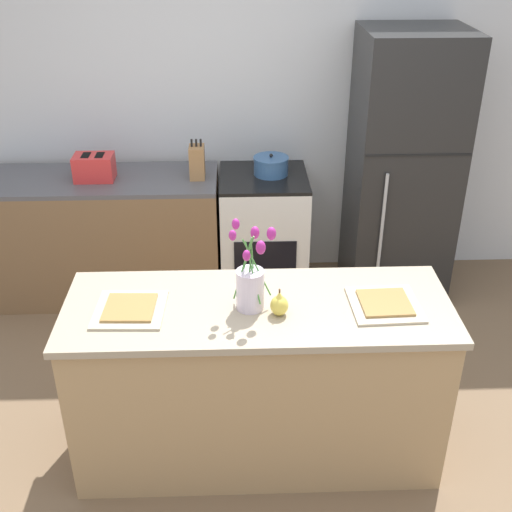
{
  "coord_description": "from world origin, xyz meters",
  "views": [
    {
      "loc": [
        -0.1,
        -2.47,
        2.52
      ],
      "look_at": [
        0.0,
        0.25,
        1.02
      ],
      "focal_mm": 45.0,
      "sensor_mm": 36.0,
      "label": 1
    }
  ],
  "objects_px": {
    "flower_vase": "(251,283)",
    "pear_figurine": "(279,304)",
    "stove_range": "(263,234)",
    "plate_setting_left": "(130,309)",
    "toaster": "(94,167)",
    "cooking_pot": "(271,166)",
    "plate_setting_right": "(385,304)",
    "refrigerator": "(403,170)",
    "knife_block": "(197,162)"
  },
  "relations": [
    {
      "from": "flower_vase",
      "to": "cooking_pot",
      "type": "relative_size",
      "value": 1.75
    },
    {
      "from": "pear_figurine",
      "to": "cooking_pot",
      "type": "bearing_deg",
      "value": 88.03
    },
    {
      "from": "plate_setting_left",
      "to": "pear_figurine",
      "type": "bearing_deg",
      "value": -4.43
    },
    {
      "from": "stove_range",
      "to": "cooking_pot",
      "type": "height_order",
      "value": "cooking_pot"
    },
    {
      "from": "pear_figurine",
      "to": "knife_block",
      "type": "bearing_deg",
      "value": 104.78
    },
    {
      "from": "plate_setting_left",
      "to": "knife_block",
      "type": "relative_size",
      "value": 1.21
    },
    {
      "from": "flower_vase",
      "to": "toaster",
      "type": "xyz_separation_m",
      "value": [
        -1.0,
        1.6,
        -0.05
      ]
    },
    {
      "from": "refrigerator",
      "to": "knife_block",
      "type": "xyz_separation_m",
      "value": [
        -1.4,
        -0.02,
        0.08
      ]
    },
    {
      "from": "stove_range",
      "to": "plate_setting_left",
      "type": "distance_m",
      "value": 1.82
    },
    {
      "from": "cooking_pot",
      "to": "knife_block",
      "type": "distance_m",
      "value": 0.5
    },
    {
      "from": "plate_setting_left",
      "to": "cooking_pot",
      "type": "xyz_separation_m",
      "value": [
        0.73,
        1.66,
        0.05
      ]
    },
    {
      "from": "plate_setting_right",
      "to": "refrigerator",
      "type": "bearing_deg",
      "value": 73.99
    },
    {
      "from": "toaster",
      "to": "cooking_pot",
      "type": "relative_size",
      "value": 1.17
    },
    {
      "from": "plate_setting_left",
      "to": "cooking_pot",
      "type": "height_order",
      "value": "cooking_pot"
    },
    {
      "from": "plate_setting_left",
      "to": "knife_block",
      "type": "height_order",
      "value": "knife_block"
    },
    {
      "from": "stove_range",
      "to": "pear_figurine",
      "type": "relative_size",
      "value": 6.66
    },
    {
      "from": "refrigerator",
      "to": "plate_setting_left",
      "type": "xyz_separation_m",
      "value": [
        -1.63,
        -1.63,
        -0.02
      ]
    },
    {
      "from": "plate_setting_left",
      "to": "plate_setting_right",
      "type": "xyz_separation_m",
      "value": [
        1.17,
        0.0,
        0.0
      ]
    },
    {
      "from": "knife_block",
      "to": "plate_setting_right",
      "type": "bearing_deg",
      "value": -60.03
    },
    {
      "from": "refrigerator",
      "to": "flower_vase",
      "type": "bearing_deg",
      "value": -123.8
    },
    {
      "from": "knife_block",
      "to": "flower_vase",
      "type": "bearing_deg",
      "value": -78.96
    },
    {
      "from": "pear_figurine",
      "to": "knife_block",
      "type": "height_order",
      "value": "knife_block"
    },
    {
      "from": "stove_range",
      "to": "refrigerator",
      "type": "height_order",
      "value": "refrigerator"
    },
    {
      "from": "stove_range",
      "to": "pear_figurine",
      "type": "xyz_separation_m",
      "value": [
        -0.01,
        -1.68,
        0.5
      ]
    },
    {
      "from": "cooking_pot",
      "to": "refrigerator",
      "type": "bearing_deg",
      "value": -1.76
    },
    {
      "from": "flower_vase",
      "to": "plate_setting_left",
      "type": "height_order",
      "value": "flower_vase"
    },
    {
      "from": "flower_vase",
      "to": "pear_figurine",
      "type": "relative_size",
      "value": 3.14
    },
    {
      "from": "flower_vase",
      "to": "knife_block",
      "type": "distance_m",
      "value": 1.63
    },
    {
      "from": "plate_setting_left",
      "to": "toaster",
      "type": "distance_m",
      "value": 1.67
    },
    {
      "from": "plate_setting_right",
      "to": "toaster",
      "type": "bearing_deg",
      "value": 135.13
    },
    {
      "from": "flower_vase",
      "to": "plate_setting_left",
      "type": "relative_size",
      "value": 1.29
    },
    {
      "from": "plate_setting_right",
      "to": "stove_range",
      "type": "bearing_deg",
      "value": 106.54
    },
    {
      "from": "stove_range",
      "to": "toaster",
      "type": "height_order",
      "value": "toaster"
    },
    {
      "from": "stove_range",
      "to": "cooking_pot",
      "type": "xyz_separation_m",
      "value": [
        0.05,
        0.03,
        0.51
      ]
    },
    {
      "from": "flower_vase",
      "to": "knife_block",
      "type": "xyz_separation_m",
      "value": [
        -0.31,
        1.6,
        -0.03
      ]
    },
    {
      "from": "flower_vase",
      "to": "cooking_pot",
      "type": "height_order",
      "value": "flower_vase"
    },
    {
      "from": "stove_range",
      "to": "plate_setting_right",
      "type": "distance_m",
      "value": 1.76
    },
    {
      "from": "flower_vase",
      "to": "plate_setting_right",
      "type": "height_order",
      "value": "flower_vase"
    },
    {
      "from": "plate_setting_right",
      "to": "cooking_pot",
      "type": "height_order",
      "value": "cooking_pot"
    },
    {
      "from": "toaster",
      "to": "knife_block",
      "type": "distance_m",
      "value": 0.68
    },
    {
      "from": "flower_vase",
      "to": "pear_figurine",
      "type": "xyz_separation_m",
      "value": [
        0.13,
        -0.06,
        -0.08
      ]
    },
    {
      "from": "refrigerator",
      "to": "flower_vase",
      "type": "height_order",
      "value": "refrigerator"
    },
    {
      "from": "stove_range",
      "to": "plate_setting_right",
      "type": "height_order",
      "value": "plate_setting_right"
    },
    {
      "from": "stove_range",
      "to": "pear_figurine",
      "type": "bearing_deg",
      "value": -90.26
    },
    {
      "from": "stove_range",
      "to": "refrigerator",
      "type": "xyz_separation_m",
      "value": [
        0.95,
        0.0,
        0.48
      ]
    },
    {
      "from": "plate_setting_left",
      "to": "toaster",
      "type": "xyz_separation_m",
      "value": [
        -0.45,
        1.61,
        0.07
      ]
    },
    {
      "from": "refrigerator",
      "to": "cooking_pot",
      "type": "distance_m",
      "value": 0.9
    },
    {
      "from": "plate_setting_right",
      "to": "toaster",
      "type": "distance_m",
      "value": 2.28
    },
    {
      "from": "refrigerator",
      "to": "knife_block",
      "type": "relative_size",
      "value": 6.84
    },
    {
      "from": "flower_vase",
      "to": "cooking_pot",
      "type": "bearing_deg",
      "value": 83.59
    }
  ]
}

